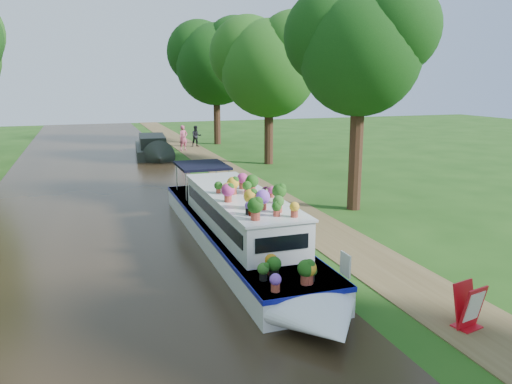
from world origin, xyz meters
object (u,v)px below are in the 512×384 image
object	(u,v)px
plant_boat	(240,226)
second_boat	(152,148)
pedestrian_pink	(183,138)
sandwich_board	(469,308)
pedestrian_dark	(196,136)

from	to	relation	value
plant_boat	second_boat	size ratio (longest dim) A/B	1.75
second_boat	pedestrian_pink	bearing A→B (deg)	43.41
plant_boat	sandwich_board	distance (m)	7.10
plant_boat	second_boat	bearing A→B (deg)	89.65
plant_boat	sandwich_board	size ratio (longest dim) A/B	13.80
plant_boat	second_boat	world-z (taller)	plant_boat
second_boat	pedestrian_pink	distance (m)	3.37
plant_boat	pedestrian_dark	distance (m)	25.53
second_boat	sandwich_board	xyz separation A→B (m)	(3.04, -27.61, -0.12)
second_boat	sandwich_board	world-z (taller)	second_boat
plant_boat	pedestrian_pink	xyz separation A→B (m)	(2.75, 23.35, 0.13)
pedestrian_pink	pedestrian_dark	distance (m)	2.32
pedestrian_dark	pedestrian_pink	bearing A→B (deg)	-127.18
sandwich_board	pedestrian_dark	xyz separation A→B (m)	(0.98, 31.54, 0.40)
sandwich_board	pedestrian_pink	distance (m)	29.70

